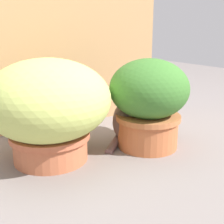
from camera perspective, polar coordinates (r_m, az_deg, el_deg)
ground_plane at (r=1.36m, az=-0.86°, el=-8.49°), size 6.00×6.00×0.00m
cardboard_backdrop at (r=1.75m, az=-8.31°, el=12.72°), size 1.21×0.03×0.94m
grass_planter at (r=1.28m, az=-12.06°, el=1.14°), size 0.53×0.53×0.44m
leafy_planter at (r=1.41m, az=7.07°, el=2.20°), size 0.37×0.37×0.43m
cat at (r=1.52m, az=3.72°, el=-0.87°), size 0.37×0.29×0.32m
mushroom_ornament_red at (r=1.26m, az=-12.07°, el=-7.30°), size 0.08×0.08×0.10m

